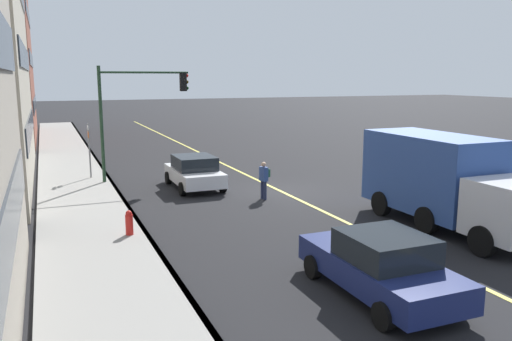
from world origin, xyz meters
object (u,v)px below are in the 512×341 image
Objects in this scene: car_white at (194,172)px; car_navy at (380,265)px; truck_blue at (445,180)px; pedestrian_with_backpack at (264,178)px; fire_hydrant at (129,225)px; street_sign_post at (89,147)px; traffic_light_mast at (136,103)px.

car_white is 0.91× the size of car_navy.
truck_blue reaches higher than car_white.
fire_hydrant is at bearing 119.00° from pedestrian_with_backpack.
car_white is 5.74m from street_sign_post.
street_sign_post is 10.41m from fire_hydrant.
pedestrian_with_backpack is at bearing -61.00° from fire_hydrant.
car_white is 0.74× the size of traffic_light_mast.
truck_blue is 2.47× the size of street_sign_post.
traffic_light_mast is (11.55, 8.35, 2.22)m from truck_blue.
traffic_light_mast is at bearing -11.71° from fire_hydrant.
truck_blue is 16.67m from street_sign_post.
truck_blue is (3.98, -5.44, 0.86)m from car_navy.
truck_blue is at bearing -145.52° from pedestrian_with_backpack.
pedestrian_with_backpack is 7.59m from traffic_light_mast.
fire_hydrant is (2.61, 10.20, -1.17)m from truck_blue.
pedestrian_with_backpack reaches higher than car_navy.
street_sign_post is 3.02× the size of fire_hydrant.
truck_blue is 10.59m from fire_hydrant.
pedestrian_with_backpack is (5.98, 4.11, -0.71)m from truck_blue.
car_navy is at bearing -169.42° from traffic_light_mast.
fire_hydrant is (6.58, 4.76, -0.30)m from car_navy.
truck_blue is 7.29m from pedestrian_with_backpack.
car_navy is (-13.20, -0.78, -0.01)m from car_white.
truck_blue is 1.26× the size of traffic_light_mast.
fire_hydrant is at bearing 75.67° from truck_blue.
car_navy is at bearing -176.64° from car_white.
traffic_light_mast reaches higher than street_sign_post.
truck_blue is (-9.22, -6.22, 0.86)m from car_white.
fire_hydrant is (-3.38, 6.09, -0.45)m from pedestrian_with_backpack.
street_sign_post is at bearing 57.29° from traffic_light_mast.
traffic_light_mast is 1.97× the size of street_sign_post.
car_navy is 8.13m from fire_hydrant.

